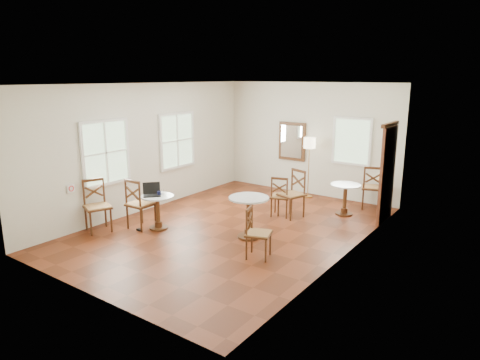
% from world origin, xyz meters
% --- Properties ---
extents(ground, '(7.00, 7.00, 0.00)m').
position_xyz_m(ground, '(0.00, 0.00, 0.00)').
color(ground, '#602610').
rests_on(ground, ground).
extents(room_shell, '(5.02, 7.02, 3.01)m').
position_xyz_m(room_shell, '(-0.06, 0.27, 1.89)').
color(room_shell, silver).
rests_on(room_shell, ground).
extents(cafe_table_near, '(0.68, 0.68, 0.72)m').
position_xyz_m(cafe_table_near, '(-1.26, -0.91, 0.45)').
color(cafe_table_near, '#492712').
rests_on(cafe_table_near, ground).
extents(cafe_table_mid, '(0.80, 0.80, 0.84)m').
position_xyz_m(cafe_table_mid, '(0.59, -0.23, 0.52)').
color(cafe_table_mid, '#492712').
rests_on(cafe_table_mid, ground).
extents(cafe_table_back, '(0.69, 0.69, 0.73)m').
position_xyz_m(cafe_table_back, '(1.57, 2.29, 0.45)').
color(cafe_table_back, '#492712').
rests_on(cafe_table_back, ground).
extents(chair_near_a, '(0.51, 0.51, 1.08)m').
position_xyz_m(chair_near_a, '(-1.59, -1.10, 0.54)').
color(chair_near_a, '#492712').
rests_on(chair_near_a, ground).
extents(chair_near_b, '(0.65, 0.65, 1.08)m').
position_xyz_m(chair_near_b, '(-2.19, -1.73, 0.54)').
color(chair_near_b, '#492712').
rests_on(chair_near_b, ground).
extents(chair_mid_a, '(0.54, 0.54, 0.95)m').
position_xyz_m(chair_mid_a, '(0.41, 1.34, 0.47)').
color(chair_mid_a, '#492712').
rests_on(chair_mid_a, ground).
extents(chair_mid_b, '(0.54, 0.54, 0.92)m').
position_xyz_m(chair_mid_b, '(1.25, -0.93, 0.46)').
color(chair_mid_b, '#492712').
rests_on(chair_mid_b, ground).
extents(chair_back_a, '(0.62, 0.62, 1.07)m').
position_xyz_m(chair_back_a, '(1.92, 3.14, 0.53)').
color(chair_back_a, '#492712').
rests_on(chair_back_a, ground).
extents(chair_back_b, '(0.63, 0.63, 1.09)m').
position_xyz_m(chair_back_b, '(0.64, 1.45, 0.54)').
color(chair_back_b, '#492712').
rests_on(chair_back_b, ground).
extents(floor_lamp, '(0.31, 0.31, 1.60)m').
position_xyz_m(floor_lamp, '(0.19, 3.15, 1.35)').
color(floor_lamp, '#BF8C3F').
rests_on(floor_lamp, ground).
extents(laptop, '(0.46, 0.46, 0.26)m').
position_xyz_m(laptop, '(-1.39, -0.94, 0.79)').
color(laptop, black).
rests_on(laptop, cafe_table_near).
extents(mouse, '(0.13, 0.10, 0.04)m').
position_xyz_m(mouse, '(-1.36, -0.76, 0.74)').
color(mouse, black).
rests_on(mouse, cafe_table_near).
extents(navy_mug, '(0.11, 0.08, 0.09)m').
position_xyz_m(navy_mug, '(-1.24, -0.87, 0.77)').
color(navy_mug, black).
rests_on(navy_mug, cafe_table_near).
extents(water_glass, '(0.06, 0.06, 0.10)m').
position_xyz_m(water_glass, '(-1.28, -0.74, 0.77)').
color(water_glass, white).
rests_on(water_glass, cafe_table_near).
extents(power_adapter, '(0.11, 0.07, 0.04)m').
position_xyz_m(power_adapter, '(-1.49, -1.24, 0.02)').
color(power_adapter, black).
rests_on(power_adapter, ground).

